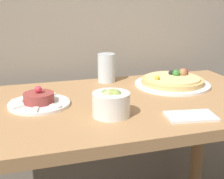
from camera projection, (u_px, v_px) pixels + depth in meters
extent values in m
cube|color=#AD7F51|center=(123.00, 105.00, 1.09)|extent=(1.10, 0.63, 0.03)
cylinder|color=#AD7F51|center=(197.00, 152.00, 1.58)|extent=(0.06, 0.06, 0.75)
cylinder|color=white|center=(172.00, 84.00, 1.27)|extent=(0.30, 0.30, 0.01)
cylinder|color=#DBB26B|center=(172.00, 81.00, 1.27)|extent=(0.25, 0.25, 0.02)
cylinder|color=beige|center=(173.00, 78.00, 1.26)|extent=(0.22, 0.22, 0.01)
sphere|color=#387F33|center=(176.00, 73.00, 1.29)|extent=(0.03, 0.03, 0.03)
sphere|color=#B22D23|center=(185.00, 72.00, 1.31)|extent=(0.03, 0.03, 0.03)
sphere|color=black|center=(171.00, 73.00, 1.30)|extent=(0.02, 0.02, 0.02)
sphere|color=gold|center=(157.00, 78.00, 1.22)|extent=(0.02, 0.02, 0.02)
sphere|color=#997047|center=(183.00, 72.00, 1.29)|extent=(0.04, 0.04, 0.04)
cylinder|color=white|center=(39.00, 104.00, 1.04)|extent=(0.20, 0.20, 0.01)
cylinder|color=#933D38|center=(39.00, 98.00, 1.03)|extent=(0.10, 0.10, 0.03)
sphere|color=#E0384C|center=(38.00, 89.00, 1.02)|extent=(0.02, 0.02, 0.02)
cube|color=white|center=(62.00, 99.00, 1.06)|extent=(0.04, 0.02, 0.01)
cube|color=white|center=(51.00, 95.00, 1.10)|extent=(0.04, 0.04, 0.01)
cube|color=white|center=(33.00, 95.00, 1.10)|extent=(0.02, 0.04, 0.01)
cube|color=white|center=(17.00, 100.00, 1.05)|extent=(0.04, 0.03, 0.01)
cube|color=white|center=(18.00, 107.00, 0.99)|extent=(0.04, 0.03, 0.01)
cube|color=white|center=(35.00, 110.00, 0.96)|extent=(0.02, 0.04, 0.01)
cube|color=white|center=(56.00, 106.00, 0.99)|extent=(0.04, 0.04, 0.01)
cylinder|color=white|center=(111.00, 104.00, 0.94)|extent=(0.12, 0.12, 0.07)
sphere|color=#8EA34C|center=(112.00, 95.00, 0.93)|extent=(0.04, 0.04, 0.04)
sphere|color=#B7BC70|center=(113.00, 96.00, 0.93)|extent=(0.02, 0.02, 0.02)
sphere|color=#B7BC70|center=(108.00, 96.00, 0.92)|extent=(0.03, 0.03, 0.03)
sphere|color=#A3B25B|center=(114.00, 95.00, 0.93)|extent=(0.03, 0.03, 0.03)
sphere|color=#8EA34C|center=(116.00, 95.00, 0.93)|extent=(0.03, 0.03, 0.03)
sphere|color=#668E42|center=(105.00, 94.00, 0.94)|extent=(0.03, 0.03, 0.03)
cylinder|color=silver|center=(106.00, 68.00, 1.31)|extent=(0.07, 0.07, 0.12)
cube|color=white|center=(191.00, 116.00, 0.93)|extent=(0.16, 0.11, 0.01)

